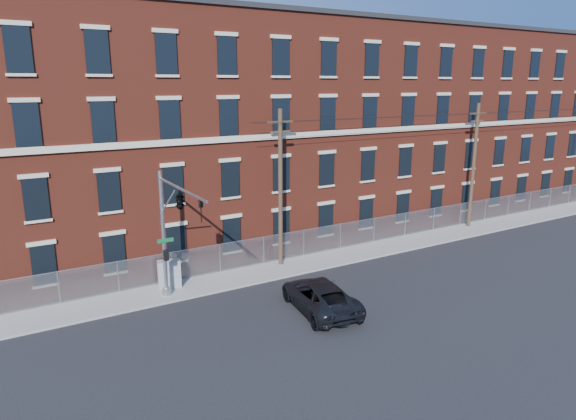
% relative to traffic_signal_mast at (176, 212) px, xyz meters
% --- Properties ---
extents(ground, '(140.00, 140.00, 0.00)m').
position_rel_traffic_signal_mast_xyz_m(ground, '(6.00, -2.18, -5.39)').
color(ground, black).
rests_on(ground, ground).
extents(sidewalk, '(65.00, 3.00, 0.12)m').
position_rel_traffic_signal_mast_xyz_m(sidewalk, '(18.00, 2.82, -5.33)').
color(sidewalk, gray).
rests_on(sidewalk, ground).
extents(mill_building, '(55.30, 14.32, 16.30)m').
position_rel_traffic_signal_mast_xyz_m(mill_building, '(18.00, 11.75, 2.76)').
color(mill_building, maroon).
rests_on(mill_building, ground).
extents(chain_link_fence, '(59.06, 0.06, 1.85)m').
position_rel_traffic_signal_mast_xyz_m(chain_link_fence, '(18.00, 4.12, -4.33)').
color(chain_link_fence, '#A5A8AD').
rests_on(chain_link_fence, ground).
extents(traffic_signal_mast, '(0.90, 6.75, 7.00)m').
position_rel_traffic_signal_mast_xyz_m(traffic_signal_mast, '(0.00, 0.00, 0.00)').
color(traffic_signal_mast, '#9EA0A5').
rests_on(traffic_signal_mast, ground).
extents(utility_pole_near, '(1.80, 0.28, 10.00)m').
position_rel_traffic_signal_mast_xyz_m(utility_pole_near, '(8.00, 3.42, -0.05)').
color(utility_pole_near, '#402F20').
rests_on(utility_pole_near, ground).
extents(utility_pole_mid, '(1.80, 0.28, 10.00)m').
position_rel_traffic_signal_mast_xyz_m(utility_pole_mid, '(26.00, 3.42, -0.05)').
color(utility_pole_mid, '#402F20').
rests_on(utility_pole_mid, ground).
extents(overhead_wires, '(40.00, 0.62, 0.62)m').
position_rel_traffic_signal_mast_xyz_m(overhead_wires, '(26.00, 3.42, 3.73)').
color(overhead_wires, black).
rests_on(overhead_wires, ground).
extents(pickup_truck, '(3.46, 6.02, 1.58)m').
position_rel_traffic_signal_mast_xyz_m(pickup_truck, '(6.33, -3.55, -4.60)').
color(pickup_truck, black).
rests_on(pickup_truck, ground).
extents(utility_cabinet, '(1.38, 0.89, 1.60)m').
position_rel_traffic_signal_mast_xyz_m(utility_cabinet, '(0.51, 3.35, -4.47)').
color(utility_cabinet, gray).
rests_on(utility_cabinet, sidewalk).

